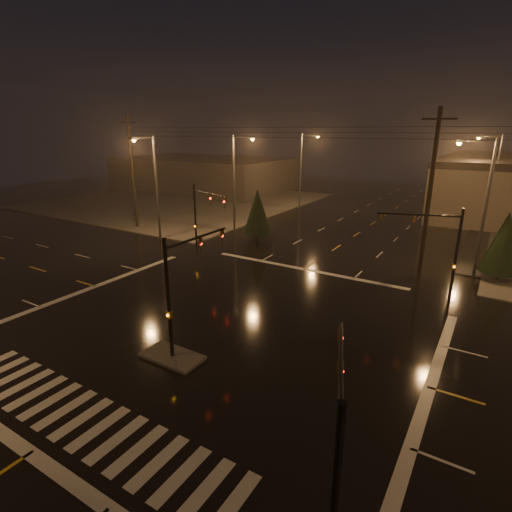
# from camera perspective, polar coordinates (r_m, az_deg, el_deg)

# --- Properties ---
(ground) EXTENTS (140.00, 140.00, 0.00)m
(ground) POSITION_cam_1_polar(r_m,az_deg,el_deg) (22.94, -4.93, -9.76)
(ground) COLOR black
(ground) RESTS_ON ground
(sidewalk_nw) EXTENTS (36.00, 36.00, 0.12)m
(sidewalk_nw) POSITION_cam_1_polar(r_m,az_deg,el_deg) (63.54, -10.79, 7.84)
(sidewalk_nw) COLOR #47443F
(sidewalk_nw) RESTS_ON ground
(median_island) EXTENTS (3.00, 1.60, 0.15)m
(median_island) POSITION_cam_1_polar(r_m,az_deg,el_deg) (20.26, -11.84, -13.85)
(median_island) COLOR #47443F
(median_island) RESTS_ON ground
(crosswalk) EXTENTS (15.00, 2.60, 0.01)m
(crosswalk) POSITION_cam_1_polar(r_m,az_deg,el_deg) (17.73, -23.63, -20.50)
(crosswalk) COLOR beige
(crosswalk) RESTS_ON ground
(stop_bar_near) EXTENTS (16.00, 0.50, 0.01)m
(stop_bar_near) POSITION_cam_1_polar(r_m,az_deg,el_deg) (17.01, -29.54, -23.29)
(stop_bar_near) COLOR beige
(stop_bar_near) RESTS_ON ground
(stop_bar_far) EXTENTS (16.00, 0.50, 0.01)m
(stop_bar_far) POSITION_cam_1_polar(r_m,az_deg,el_deg) (31.70, 6.93, -1.89)
(stop_bar_far) COLOR beige
(stop_bar_far) RESTS_ON ground
(commercial_block) EXTENTS (30.00, 18.00, 5.60)m
(commercial_block) POSITION_cam_1_polar(r_m,az_deg,el_deg) (75.43, -7.59, 11.61)
(commercial_block) COLOR #403A39
(commercial_block) RESTS_ON ground
(signal_mast_median) EXTENTS (0.25, 4.59, 6.00)m
(signal_mast_median) POSITION_cam_1_polar(r_m,az_deg,el_deg) (19.25, -10.64, -3.29)
(signal_mast_median) COLOR black
(signal_mast_median) RESTS_ON ground
(signal_mast_ne) EXTENTS (4.84, 1.86, 6.00)m
(signal_mast_ne) POSITION_cam_1_polar(r_m,az_deg,el_deg) (27.39, 24.75, 1.74)
(signal_mast_ne) COLOR black
(signal_mast_ne) RESTS_ON ground
(signal_mast_nw) EXTENTS (4.84, 1.86, 6.00)m
(signal_mast_nw) POSITION_cam_1_polar(r_m,az_deg,el_deg) (34.88, -7.83, 6.33)
(signal_mast_nw) COLOR black
(signal_mast_nw) RESTS_ON ground
(signal_mast_se) EXTENTS (1.55, 3.87, 6.00)m
(signal_mast_se) POSITION_cam_1_polar(r_m,az_deg,el_deg) (9.65, 11.23, -27.75)
(signal_mast_se) COLOR black
(signal_mast_se) RESTS_ON ground
(streetlight_1) EXTENTS (2.77, 0.32, 10.00)m
(streetlight_1) POSITION_cam_1_polar(r_m,az_deg,el_deg) (41.79, -2.85, 11.12)
(streetlight_1) COLOR #38383A
(streetlight_1) RESTS_ON ground
(streetlight_2) EXTENTS (2.77, 0.32, 10.00)m
(streetlight_2) POSITION_cam_1_polar(r_m,az_deg,el_deg) (55.67, 6.70, 12.65)
(streetlight_2) COLOR #38383A
(streetlight_2) RESTS_ON ground
(streetlight_3) EXTENTS (2.77, 0.32, 10.00)m
(streetlight_3) POSITION_cam_1_polar(r_m,az_deg,el_deg) (32.63, 29.55, 7.03)
(streetlight_3) COLOR #38383A
(streetlight_3) RESTS_ON ground
(streetlight_4) EXTENTS (2.77, 0.32, 10.00)m
(streetlight_4) POSITION_cam_1_polar(r_m,az_deg,el_deg) (52.49, 30.78, 10.05)
(streetlight_4) COLOR #38383A
(streetlight_4) RESTS_ON ground
(streetlight_5) EXTENTS (0.32, 2.77, 10.00)m
(streetlight_5) POSITION_cam_1_polar(r_m,az_deg,el_deg) (39.69, -14.40, 10.26)
(streetlight_5) COLOR #38383A
(streetlight_5) RESTS_ON ground
(utility_pole_0) EXTENTS (2.20, 0.32, 12.00)m
(utility_pole_0) POSITION_cam_1_polar(r_m,az_deg,el_deg) (45.94, -17.24, 11.37)
(utility_pole_0) COLOR black
(utility_pole_0) RESTS_ON ground
(utility_pole_1) EXTENTS (2.20, 0.32, 12.00)m
(utility_pole_1) POSITION_cam_1_polar(r_m,az_deg,el_deg) (30.88, 23.53, 8.00)
(utility_pole_1) COLOR black
(utility_pole_1) RESTS_ON ground
(conifer_0) EXTENTS (2.86, 2.86, 5.17)m
(conifer_0) POSITION_cam_1_polar(r_m,az_deg,el_deg) (33.27, 31.96, 1.72)
(conifer_0) COLOR black
(conifer_0) RESTS_ON ground
(conifer_3) EXTENTS (2.83, 2.83, 5.12)m
(conifer_3) POSITION_cam_1_polar(r_m,az_deg,el_deg) (39.01, 0.20, 6.37)
(conifer_3) COLOR black
(conifer_3) RESTS_ON ground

